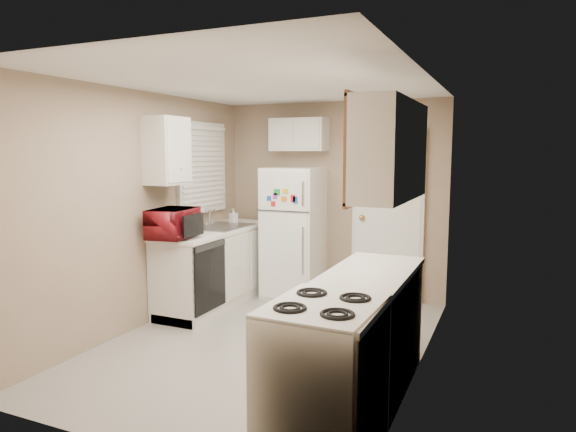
% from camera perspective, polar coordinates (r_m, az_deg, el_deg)
% --- Properties ---
extents(floor, '(3.80, 3.80, 0.00)m').
position_cam_1_polar(floor, '(4.99, -2.39, -13.90)').
color(floor, '#AEA9A2').
rests_on(floor, ground).
extents(ceiling, '(3.80, 3.80, 0.00)m').
position_cam_1_polar(ceiling, '(4.69, -2.54, 14.60)').
color(ceiling, white).
rests_on(ceiling, floor).
extents(wall_left, '(3.80, 3.80, 0.00)m').
position_cam_1_polar(wall_left, '(5.45, -15.78, 0.66)').
color(wall_left, gray).
rests_on(wall_left, floor).
extents(wall_right, '(3.80, 3.80, 0.00)m').
position_cam_1_polar(wall_right, '(4.27, 14.66, -1.04)').
color(wall_right, gray).
rests_on(wall_right, floor).
extents(wall_back, '(2.80, 2.80, 0.00)m').
position_cam_1_polar(wall_back, '(6.44, 5.03, 1.86)').
color(wall_back, gray).
rests_on(wall_back, floor).
extents(wall_front, '(2.80, 2.80, 0.00)m').
position_cam_1_polar(wall_front, '(3.12, -18.10, -4.11)').
color(wall_front, gray).
rests_on(wall_front, floor).
extents(left_counter, '(0.60, 1.80, 0.90)m').
position_cam_1_polar(left_counter, '(6.13, -7.97, -5.56)').
color(left_counter, silver).
rests_on(left_counter, floor).
extents(dishwasher, '(0.03, 0.58, 0.72)m').
position_cam_1_polar(dishwasher, '(5.47, -8.70, -6.69)').
color(dishwasher, black).
rests_on(dishwasher, floor).
extents(sink, '(0.54, 0.74, 0.16)m').
position_cam_1_polar(sink, '(6.18, -7.30, -1.58)').
color(sink, gray).
rests_on(sink, left_counter).
extents(microwave, '(0.60, 0.39, 0.37)m').
position_cam_1_polar(microwave, '(5.44, -12.65, -0.85)').
color(microwave, maroon).
rests_on(microwave, left_counter).
extents(soap_bottle, '(0.11, 0.11, 0.18)m').
position_cam_1_polar(soap_bottle, '(6.49, -6.07, 0.11)').
color(soap_bottle, white).
rests_on(soap_bottle, left_counter).
extents(window_blinds, '(0.10, 0.98, 1.08)m').
position_cam_1_polar(window_blinds, '(6.25, -9.47, 5.31)').
color(window_blinds, silver).
rests_on(window_blinds, wall_left).
extents(upper_cabinet_left, '(0.30, 0.45, 0.70)m').
position_cam_1_polar(upper_cabinet_left, '(5.50, -13.31, 7.06)').
color(upper_cabinet_left, silver).
rests_on(upper_cabinet_left, wall_left).
extents(refrigerator, '(0.67, 0.65, 1.60)m').
position_cam_1_polar(refrigerator, '(6.33, 0.63, -1.86)').
color(refrigerator, white).
rests_on(refrigerator, floor).
extents(cabinet_over_fridge, '(0.70, 0.30, 0.40)m').
position_cam_1_polar(cabinet_over_fridge, '(6.42, 1.25, 9.02)').
color(cabinet_over_fridge, silver).
rests_on(cabinet_over_fridge, wall_back).
extents(interior_door, '(0.86, 0.06, 2.08)m').
position_cam_1_polar(interior_door, '(6.23, 11.00, -0.08)').
color(interior_door, white).
rests_on(interior_door, floor).
extents(right_counter, '(0.60, 2.00, 0.90)m').
position_cam_1_polar(right_counter, '(3.75, 7.60, -13.84)').
color(right_counter, silver).
rests_on(right_counter, floor).
extents(stove, '(0.63, 0.77, 0.91)m').
position_cam_1_polar(stove, '(3.19, 3.91, -17.61)').
color(stove, white).
rests_on(stove, floor).
extents(upper_cabinet_right, '(0.30, 1.20, 0.70)m').
position_cam_1_polar(upper_cabinet_right, '(3.76, 11.45, 7.15)').
color(upper_cabinet_right, silver).
rests_on(upper_cabinet_right, wall_right).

